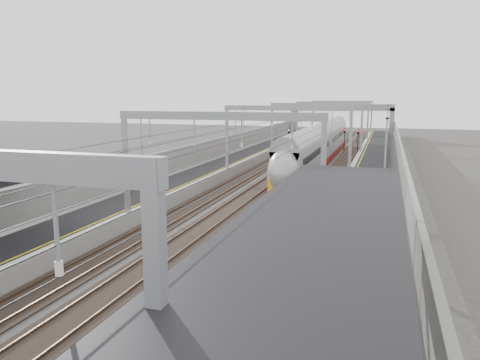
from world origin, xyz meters
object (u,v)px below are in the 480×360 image
Objects in this scene: bench at (366,279)px; signal_green at (289,135)px; overbridge at (341,111)px; train at (317,149)px.

signal_green is at bearing 104.55° from bench.
train is at bearing -88.14° from overbridge.
train is at bearing -65.99° from signal_green.
train reaches higher than bench.
bench is (7.65, -40.24, -0.51)m from train.
train is 16.47m from signal_green.
overbridge is 6.33× the size of signal_green.
signal_green is (-14.35, 55.28, 0.90)m from bench.
train is 27.80× the size of bench.
signal_green is (-5.20, -31.05, -2.89)m from overbridge.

